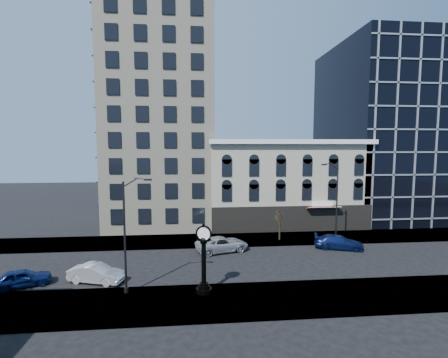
{
  "coord_description": "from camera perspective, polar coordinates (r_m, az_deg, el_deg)",
  "views": [
    {
      "loc": [
        -1.23,
        -30.97,
        11.35
      ],
      "look_at": [
        2.0,
        4.0,
        8.0
      ],
      "focal_mm": 26.0,
      "sensor_mm": 36.0,
      "label": 1
    }
  ],
  "objects": [
    {
      "name": "car_far_a",
      "position": [
        36.42,
        -0.32,
        -11.36
      ],
      "size": [
        6.39,
        4.25,
        1.63
      ],
      "primitive_type": "imported",
      "rotation": [
        0.0,
        0.0,
        1.86
      ],
      "color": "#A5A8AD",
      "rests_on": "ground"
    },
    {
      "name": "glass_office",
      "position": [
        61.66,
        27.59,
        7.3
      ],
      "size": [
        20.0,
        20.15,
        28.0
      ],
      "color": "black",
      "rests_on": "ground"
    },
    {
      "name": "street_lamp_far",
      "position": [
        40.47,
        18.51,
        -0.4
      ],
      "size": [
        2.49,
        0.73,
        9.68
      ],
      "rotation": [
        0.0,
        0.0,
        3.33
      ],
      "color": "black",
      "rests_on": "sidewalk_far"
    },
    {
      "name": "car_near_b",
      "position": [
        30.59,
        -21.51,
        -15.18
      ],
      "size": [
        4.95,
        2.88,
        1.54
      ],
      "primitive_type": "imported",
      "rotation": [
        0.0,
        0.0,
        1.29
      ],
      "color": "silver",
      "rests_on": "ground"
    },
    {
      "name": "cream_tower",
      "position": [
        50.72,
        -11.09,
        14.39
      ],
      "size": [
        15.9,
        15.4,
        42.5
      ],
      "color": "beige",
      "rests_on": "ground"
    },
    {
      "name": "street_clock",
      "position": [
        25.96,
        -3.58,
        -14.23
      ],
      "size": [
        1.25,
        1.25,
        5.51
      ],
      "rotation": [
        0.0,
        0.0,
        -0.34
      ],
      "color": "black",
      "rests_on": "sidewalk_near"
    },
    {
      "name": "street_lamp_near",
      "position": [
        25.67,
        -15.79,
        -4.34
      ],
      "size": [
        2.38,
        0.61,
        9.22
      ],
      "rotation": [
        0.0,
        0.0,
        -0.14
      ],
      "color": "black",
      "rests_on": "sidewalk_near"
    },
    {
      "name": "sidewalk_far",
      "position": [
        40.59,
        -3.39,
        -10.71
      ],
      "size": [
        160.0,
        6.0,
        0.12
      ],
      "primitive_type": "cube",
      "color": "gray",
      "rests_on": "ground"
    },
    {
      "name": "victorian_row",
      "position": [
        48.98,
        10.43,
        -0.91
      ],
      "size": [
        22.6,
        11.19,
        12.5
      ],
      "color": "#A7A28A",
      "rests_on": "ground"
    },
    {
      "name": "car_near_a",
      "position": [
        32.35,
        -31.96,
        -14.55
      ],
      "size": [
        4.66,
        3.33,
        1.47
      ],
      "primitive_type": "imported",
      "rotation": [
        0.0,
        0.0,
        1.98
      ],
      "color": "#0C194C",
      "rests_on": "ground"
    },
    {
      "name": "ground",
      "position": [
        33.0,
        -2.92,
        -14.67
      ],
      "size": [
        160.0,
        160.0,
        0.0
      ],
      "primitive_type": "plane",
      "color": "black",
      "rests_on": "ground"
    },
    {
      "name": "sidewalk_near",
      "position": [
        25.62,
        -2.13,
        -20.7
      ],
      "size": [
        160.0,
        6.0,
        0.12
      ],
      "primitive_type": "cube",
      "color": "gray",
      "rests_on": "ground"
    },
    {
      "name": "car_far_b",
      "position": [
        39.5,
        19.51,
        -10.4
      ],
      "size": [
        5.73,
        3.67,
        1.54
      ],
      "primitive_type": "imported",
      "rotation": [
        0.0,
        0.0,
        1.26
      ],
      "color": "#0C194C",
      "rests_on": "ground"
    },
    {
      "name": "car_far_c",
      "position": [
        39.65,
        19.6,
        -10.47
      ],
      "size": [
        4.16,
        1.96,
        1.38
      ],
      "primitive_type": "imported",
      "rotation": [
        0.0,
        0.0,
        1.49
      ],
      "color": "#143F1E",
      "rests_on": "ground"
    },
    {
      "name": "bare_tree_far",
      "position": [
        40.4,
        9.78,
        -6.03
      ],
      "size": [
        2.51,
        2.51,
        4.31
      ],
      "color": "black",
      "rests_on": "sidewalk_far"
    }
  ]
}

